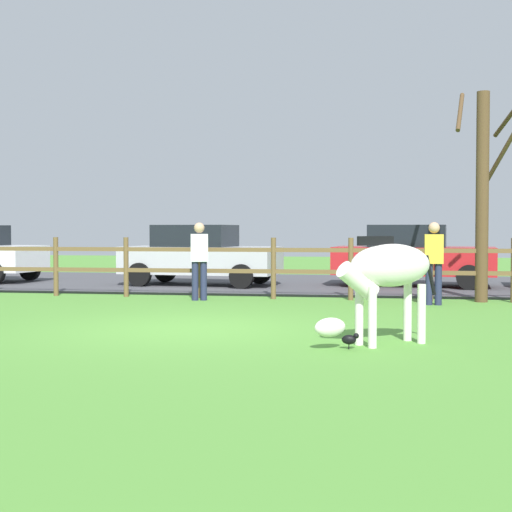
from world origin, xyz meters
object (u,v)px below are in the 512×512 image
(parked_car_red, at_px, (412,255))
(bare_tree, at_px, (483,190))
(zebra, at_px, (386,274))
(visitor_right_of_tree, at_px, (199,257))
(crow_on_grass, at_px, (350,339))
(visitor_left_of_tree, at_px, (434,259))
(parked_car_silver, at_px, (200,255))

(parked_car_red, bearing_deg, bare_tree, -69.94)
(zebra, xyz_separation_m, visitor_right_of_tree, (-3.82, 5.56, -0.02))
(bare_tree, xyz_separation_m, crow_on_grass, (-2.46, -6.63, -2.19))
(bare_tree, distance_m, visitor_right_of_tree, 6.04)
(visitor_right_of_tree, bearing_deg, parked_car_red, 42.07)
(zebra, relative_size, visitor_left_of_tree, 0.99)
(zebra, distance_m, parked_car_silver, 10.29)
(parked_car_red, bearing_deg, parked_car_silver, -174.56)
(crow_on_grass, xyz_separation_m, parked_car_red, (1.18, 10.13, 0.72))
(crow_on_grass, bearing_deg, zebra, 45.73)
(crow_on_grass, xyz_separation_m, visitor_left_of_tree, (1.42, 5.81, 0.78))
(crow_on_grass, bearing_deg, visitor_right_of_tree, 119.38)
(zebra, xyz_separation_m, parked_car_silver, (-4.69, 9.16, -0.08))
(visitor_right_of_tree, bearing_deg, parked_car_silver, 103.46)
(parked_car_silver, distance_m, visitor_right_of_tree, 3.71)
(parked_car_silver, relative_size, visitor_left_of_tree, 2.54)
(parked_car_red, distance_m, visitor_left_of_tree, 4.33)
(parked_car_red, height_order, visitor_left_of_tree, visitor_left_of_tree)
(visitor_right_of_tree, bearing_deg, bare_tree, 6.09)
(visitor_left_of_tree, distance_m, visitor_right_of_tree, 4.81)
(bare_tree, height_order, parked_car_red, bare_tree)
(visitor_left_of_tree, relative_size, visitor_right_of_tree, 1.00)
(parked_car_silver, relative_size, visitor_right_of_tree, 2.54)
(parked_car_silver, bearing_deg, zebra, -62.92)
(bare_tree, xyz_separation_m, parked_car_silver, (-6.70, 2.98, -1.47))
(parked_car_red, bearing_deg, zebra, -94.38)
(visitor_left_of_tree, bearing_deg, zebra, -100.37)
(parked_car_silver, xyz_separation_m, parked_car_red, (5.43, 0.52, 0.00))
(zebra, bearing_deg, parked_car_silver, 117.08)
(bare_tree, bearing_deg, parked_car_silver, 156.04)
(bare_tree, xyz_separation_m, visitor_left_of_tree, (-1.04, -0.83, -1.41))
(bare_tree, bearing_deg, crow_on_grass, -110.33)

